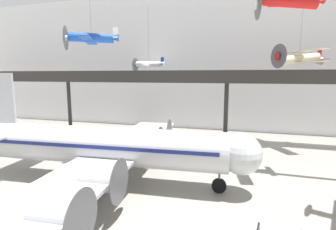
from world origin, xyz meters
TOP-DOWN VIEW (x-y plane):
  - ground_plane at (0.00, 0.00)m, footprint 260.00×260.00m
  - hangar_back_wall at (0.00, 35.28)m, footprint 140.00×3.00m
  - mezzanine_walkway at (0.00, 25.99)m, footprint 110.00×3.20m
  - airliner_silver_main at (-9.86, 5.34)m, footprint 29.87×34.02m
  - suspended_plane_cream_biplane at (10.00, 24.78)m, footprint 7.83×8.64m
  - suspended_plane_blue_trainer at (-15.70, 13.02)m, footprint 7.05×8.01m
  - suspended_plane_white_twin at (-14.34, 29.32)m, footprint 6.09×7.48m
  - suspended_plane_red_highwing at (6.77, 12.89)m, footprint 6.69×8.08m

SIDE VIEW (x-z plane):
  - ground_plane at x=0.00m, z-range 0.00..0.00m
  - airliner_silver_main at x=-9.86m, z-range -1.70..9.01m
  - mezzanine_walkway at x=0.00m, z-range 3.92..15.17m
  - suspended_plane_white_twin at x=-14.34m, z-range 6.66..18.22m
  - suspended_plane_cream_biplane at x=10.00m, z-range 7.17..18.36m
  - hangar_back_wall at x=0.00m, z-range 0.00..26.20m
  - suspended_plane_blue_trainer at x=-15.70m, z-range 10.48..19.67m
  - suspended_plane_red_highwing at x=6.77m, z-range 14.24..21.13m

